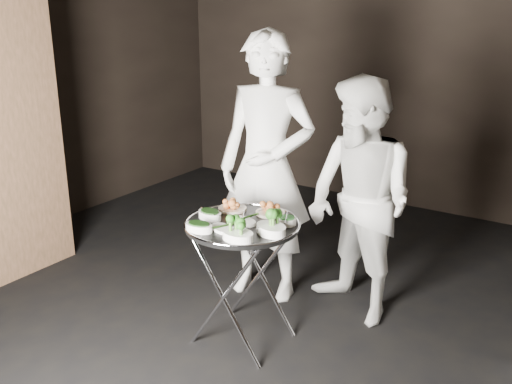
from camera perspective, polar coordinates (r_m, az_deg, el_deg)
The scene contains 15 objects.
wall_back at distance 5.96m, azimuth 18.18°, elevation 12.13°, with size 6.00×0.05×3.00m, color black.
tray_stand at distance 3.56m, azimuth -1.34°, elevation -8.48°, with size 0.53×0.45×0.78m.
serving_tray at distance 3.42m, azimuth -1.38°, elevation -3.26°, with size 0.70×0.70×0.04m.
potato_plate_a at distance 3.62m, azimuth -2.38°, elevation -1.37°, with size 0.19×0.19×0.07m.
potato_plate_b at distance 3.55m, azimuth 1.45°, elevation -1.77°, with size 0.19×0.19×0.07m.
greens_bowl at distance 3.39m, azimuth 3.12°, elevation -2.80°, with size 0.11×0.11×0.06m.
asparagus_plate_a at distance 3.42m, azimuth -1.29°, elevation -2.81°, with size 0.21×0.15×0.04m.
asparagus_plate_b at distance 3.31m, azimuth -3.41°, elevation -3.57°, with size 0.21×0.17×0.04m.
spinach_bowl_a at distance 3.49m, azimuth -4.64°, elevation -2.17°, with size 0.19×0.14×0.07m.
spinach_bowl_b at distance 3.30m, azimuth -5.72°, elevation -3.40°, with size 0.18×0.13×0.07m.
broccoli_bowl_a at distance 3.25m, azimuth 1.52°, elevation -3.57°, with size 0.24×0.21×0.08m.
broccoli_bowl_b at distance 3.16m, azimuth -1.84°, elevation -4.20°, with size 0.20×0.16×0.08m.
serving_utensils at distance 3.45m, azimuth -0.51°, elevation -2.11°, with size 0.57×0.43×0.01m.
waiter_left at distance 3.98m, azimuth 1.06°, elevation 2.36°, with size 0.69×0.46×1.90m, color white.
waiter_right at distance 3.77m, azimuth 10.36°, elevation -1.01°, with size 0.79×0.62×1.63m, color white.
Camera 1 is at (1.58, -2.19, 2.04)m, focal length 40.00 mm.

